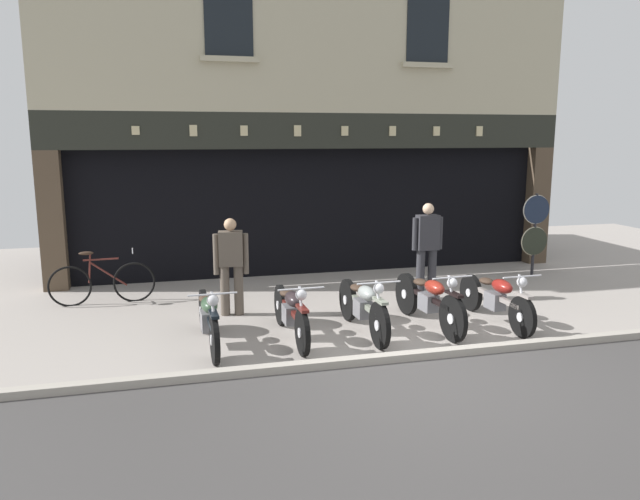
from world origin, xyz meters
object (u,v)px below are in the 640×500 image
motorcycle_center (363,305)px  shopkeeper_center (427,246)px  salesman_left (231,262)px  motorcycle_right (496,297)px  advert_board_far (125,201)px  advert_board_near (192,198)px  motorcycle_center_left (291,311)px  motorcycle_center_right (429,299)px  leaning_bicycle (102,282)px  motorcycle_left (209,317)px  tyre_sign_pole (535,227)px

motorcycle_center → shopkeeper_center: size_ratio=1.18×
salesman_left → motorcycle_right: bearing=166.5°
advert_board_far → advert_board_near: bearing=-0.0°
motorcycle_center_left → motorcycle_center_right: size_ratio=0.95×
motorcycle_right → shopkeeper_center: 1.75m
motorcycle_center → leaning_bicycle: size_ratio=1.15×
motorcycle_left → tyre_sign_pole: 7.33m
motorcycle_center → tyre_sign_pole: bearing=-151.1°
motorcycle_center_right → salesman_left: (-2.80, 1.40, 0.43)m
salesman_left → advert_board_far: advert_board_far is taller
motorcycle_center_left → motorcycle_center_right: (2.12, 0.03, 0.02)m
motorcycle_center → shopkeeper_center: 2.36m
motorcycle_center_left → shopkeeper_center: size_ratio=1.17×
motorcycle_right → tyre_sign_pole: bearing=-133.6°
motorcycle_right → tyre_sign_pole: 3.68m
motorcycle_left → motorcycle_center: (2.23, 0.03, 0.01)m
motorcycle_center_right → leaning_bicycle: (-4.89, 2.64, -0.06)m
motorcycle_left → shopkeeper_center: shopkeeper_center is taller
motorcycle_center → advert_board_far: 5.55m
shopkeeper_center → tyre_sign_pole: tyre_sign_pole is taller
motorcycle_center_right → tyre_sign_pole: size_ratio=1.23×
motorcycle_left → salesman_left: salesman_left is taller
salesman_left → shopkeeper_center: size_ratio=0.92×
shopkeeper_center → advert_board_far: bearing=-26.0°
motorcycle_center_left → advert_board_far: advert_board_far is taller
motorcycle_left → motorcycle_center: motorcycle_center is taller
motorcycle_left → leaning_bicycle: 3.15m
salesman_left → advert_board_near: (-0.46, 2.72, 0.78)m
motorcycle_center_left → salesman_left: 1.64m
tyre_sign_pole → advert_board_near: bearing=167.5°
shopkeeper_center → motorcycle_center: bearing=43.5°
motorcycle_center_right → advert_board_near: bearing=-55.8°
shopkeeper_center → leaning_bicycle: (-5.53, 1.11, -0.57)m
advert_board_near → advert_board_far: size_ratio=0.93×
salesman_left → motorcycle_center: bearing=147.9°
motorcycle_right → leaning_bicycle: 6.56m
motorcycle_left → advert_board_far: 4.53m
motorcycle_left → motorcycle_center_right: size_ratio=0.94×
motorcycle_right → leaning_bicycle: leaning_bicycle is taller
salesman_left → shopkeeper_center: shopkeeper_center is taller
leaning_bicycle → motorcycle_left: bearing=27.9°
motorcycle_center_left → advert_board_far: size_ratio=2.10×
motorcycle_center → salesman_left: 2.30m
motorcycle_center_right → shopkeeper_center: bearing=-116.8°
advert_board_far → shopkeeper_center: bearing=-26.7°
motorcycle_center_right → advert_board_far: size_ratio=2.21×
motorcycle_center → salesman_left: bearing=-40.8°
motorcycle_right → tyre_sign_pole: (2.43, 2.70, 0.62)m
tyre_sign_pole → leaning_bicycle: size_ratio=0.97×
motorcycle_center_right → advert_board_near: size_ratio=2.37×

